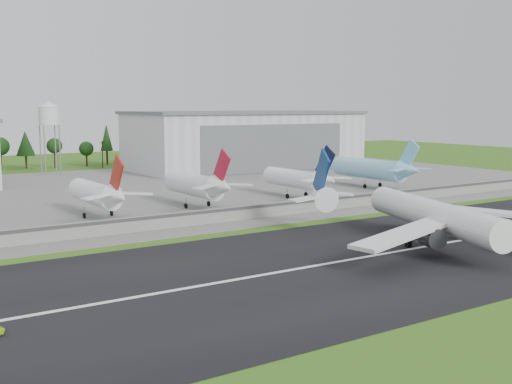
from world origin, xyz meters
TOP-DOWN VIEW (x-y plane):
  - ground at (0.00, 0.00)m, footprint 600.00×600.00m
  - runway at (0.00, 10.00)m, footprint 320.00×60.00m
  - runway_centerline at (0.00, 10.00)m, footprint 220.00×1.00m
  - apron at (0.00, 120.00)m, footprint 320.00×150.00m
  - blast_fence at (0.00, 54.99)m, footprint 240.00×0.61m
  - hangar_east at (75.00, 164.92)m, footprint 102.00×47.00m
  - water_tower at (-5.00, 185.00)m, footprint 8.40×8.40m
  - utility_poles at (0.00, 200.00)m, footprint 230.00×3.00m
  - treeline at (0.00, 215.00)m, footprint 320.00×16.00m
  - main_airliner at (19.73, 9.59)m, footprint 54.43×57.82m
  - parked_jet_red_a at (-24.06, 76.55)m, footprint 7.36×31.29m
  - parked_jet_red_b at (3.80, 76.58)m, footprint 7.36×31.29m
  - parked_jet_navy at (37.59, 76.53)m, footprint 7.36×31.29m
  - parked_jet_skyblue at (73.39, 81.62)m, footprint 7.36×37.29m

SIDE VIEW (x-z plane):
  - ground at x=0.00m, z-range 0.00..0.00m
  - utility_poles at x=0.00m, z-range -6.00..6.00m
  - treeline at x=0.00m, z-range -11.00..11.00m
  - runway at x=0.00m, z-range 0.00..0.10m
  - apron at x=0.00m, z-range 0.00..0.10m
  - runway_centerline at x=0.00m, z-range 0.10..0.12m
  - blast_fence at x=0.00m, z-range 0.06..3.56m
  - main_airliner at x=19.73m, z-range -4.19..13.98m
  - parked_jet_navy at x=37.59m, z-range -2.24..14.27m
  - parked_jet_red_a at x=-24.06m, z-range -2.21..14.36m
  - parked_jet_red_b at x=3.80m, z-range -2.09..14.77m
  - parked_jet_skyblue at x=73.39m, z-range -2.01..15.14m
  - hangar_east at x=75.00m, z-range 0.03..25.23m
  - water_tower at x=-5.00m, z-range 9.85..39.25m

